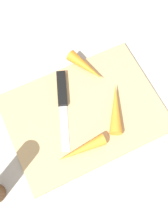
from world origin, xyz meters
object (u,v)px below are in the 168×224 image
at_px(knife, 62,93).
at_px(carrot_shortest, 86,67).
at_px(carrot_longest, 116,108).
at_px(carrot_medium, 81,150).
at_px(cutting_board, 84,113).

relative_size(knife, carrot_shortest, 1.84).
bearing_deg(carrot_longest, knife, 73.61).
height_order(carrot_longest, carrot_medium, carrot_longest).
bearing_deg(carrot_medium, knife, -96.80).
xyz_separation_m(cutting_board, carrot_longest, (0.07, -0.03, 0.02)).
bearing_deg(knife, carrot_longest, 66.69).
xyz_separation_m(carrot_medium, carrot_shortest, (0.10, 0.18, 0.00)).
bearing_deg(carrot_shortest, carrot_longest, -18.27).
relative_size(cutting_board, carrot_medium, 3.22).
relative_size(cutting_board, carrot_longest, 2.93).
relative_size(knife, carrot_longest, 1.58).
xyz_separation_m(knife, carrot_medium, (-0.02, -0.15, 0.01)).
xyz_separation_m(cutting_board, carrot_shortest, (0.05, 0.10, 0.02)).
bearing_deg(carrot_shortest, carrot_medium, -53.04).
height_order(cutting_board, knife, knife).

